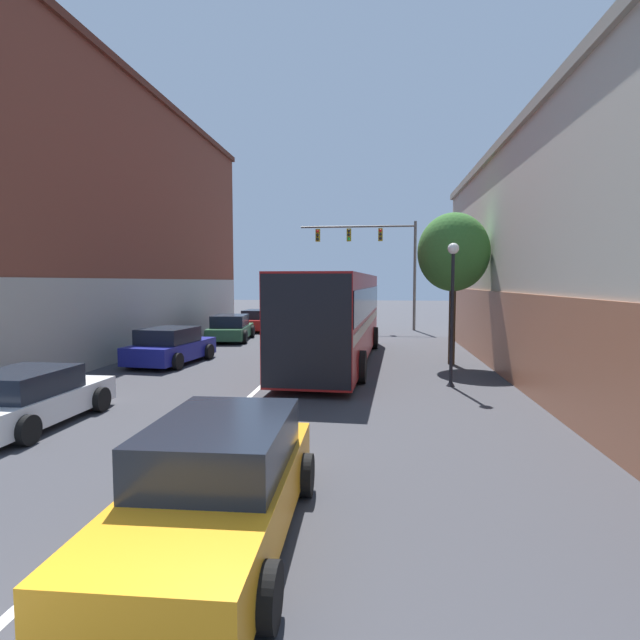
% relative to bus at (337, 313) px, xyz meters
% --- Properties ---
extents(lane_center_line, '(0.14, 46.06, 0.01)m').
position_rel_bus_xyz_m(lane_center_line, '(-1.86, -0.03, -1.88)').
color(lane_center_line, silver).
rests_on(lane_center_line, ground_plane).
extents(building_left_brick, '(7.90, 27.19, 11.55)m').
position_rel_bus_xyz_m(building_left_brick, '(-12.12, 1.38, 4.00)').
color(building_left_brick, brown).
rests_on(building_left_brick, ground_plane).
extents(building_right_storefront, '(7.12, 24.87, 7.86)m').
position_rel_bus_xyz_m(building_right_storefront, '(9.03, -2.95, 2.16)').
color(building_right_storefront, '#B7B2A3').
rests_on(building_right_storefront, ground_plane).
extents(bus, '(3.24, 12.80, 3.35)m').
position_rel_bus_xyz_m(bus, '(0.00, 0.00, 0.00)').
color(bus, maroon).
rests_on(bus, ground_plane).
extents(hatchback_foreground, '(2.04, 4.55, 1.41)m').
position_rel_bus_xyz_m(hatchback_foreground, '(-0.36, -13.41, -1.22)').
color(hatchback_foreground, orange).
rests_on(hatchback_foreground, ground_plane).
extents(parked_car_left_near, '(2.44, 4.53, 1.35)m').
position_rel_bus_xyz_m(parked_car_left_near, '(-6.06, 6.27, -1.24)').
color(parked_car_left_near, '#285633').
rests_on(parked_car_left_near, ground_plane).
extents(parked_car_left_mid, '(2.42, 4.19, 1.37)m').
position_rel_bus_xyz_m(parked_car_left_mid, '(-6.18, -1.15, -1.24)').
color(parked_car_left_mid, navy).
rests_on(parked_car_left_mid, ground_plane).
extents(parked_car_left_far, '(2.01, 4.01, 1.23)m').
position_rel_bus_xyz_m(parked_car_left_far, '(-5.89, -9.29, -1.30)').
color(parked_car_left_far, silver).
rests_on(parked_car_left_far, ground_plane).
extents(parked_car_left_distant, '(2.13, 4.10, 1.31)m').
position_rel_bus_xyz_m(parked_car_left_distant, '(-5.81, 11.64, -1.26)').
color(parked_car_left_distant, red).
rests_on(parked_car_left_distant, ground_plane).
extents(traffic_signal_gantry, '(7.33, 0.36, 6.86)m').
position_rel_bus_xyz_m(traffic_signal_gantry, '(1.56, 12.98, 3.18)').
color(traffic_signal_gantry, '#514C47').
rests_on(traffic_signal_gantry, ground_plane).
extents(street_lamp, '(0.32, 0.32, 4.20)m').
position_rel_bus_xyz_m(street_lamp, '(3.71, -4.14, 0.60)').
color(street_lamp, black).
rests_on(street_lamp, ground_plane).
extents(street_tree_near, '(2.62, 2.36, 5.61)m').
position_rel_bus_xyz_m(street_tree_near, '(4.31, -0.11, 2.25)').
color(street_tree_near, '#3D2D1E').
rests_on(street_tree_near, ground_plane).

